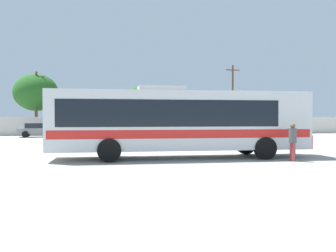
{
  "coord_description": "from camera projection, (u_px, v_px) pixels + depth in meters",
  "views": [
    {
      "loc": [
        -4.25,
        -17.42,
        1.93
      ],
      "look_at": [
        -0.76,
        1.99,
        1.49
      ],
      "focal_mm": 38.35,
      "sensor_mm": 36.0,
      "label": 1
    }
  ],
  "objects": [
    {
      "name": "parked_car_third_grey",
      "position": [
        161.0,
        129.0,
        38.0
      ],
      "size": [
        4.19,
        2.24,
        1.43
      ],
      "color": "slate",
      "rests_on": "ground_plane"
    },
    {
      "name": "parked_car_second_grey",
      "position": [
        93.0,
        129.0,
        37.12
      ],
      "size": [
        4.64,
        2.09,
        1.51
      ],
      "color": "slate",
      "rests_on": "ground_plane"
    },
    {
      "name": "roadside_tree_midleft",
      "position": [
        143.0,
        101.0,
        46.0
      ],
      "size": [
        4.79,
        4.79,
        6.09
      ],
      "color": "brown",
      "rests_on": "ground_plane"
    },
    {
      "name": "utility_pole_near",
      "position": [
        37.0,
        102.0,
        40.76
      ],
      "size": [
        1.8,
        0.38,
        7.2
      ],
      "color": "#4C3823",
      "rests_on": "ground_plane"
    },
    {
      "name": "parked_car_leftmost_grey",
      "position": [
        39.0,
        130.0,
        36.16
      ],
      "size": [
        4.26,
        2.28,
        1.4
      ],
      "color": "slate",
      "rests_on": "ground_plane"
    },
    {
      "name": "utility_pole_far",
      "position": [
        233.0,
        98.0,
        45.87
      ],
      "size": [
        1.8,
        0.24,
        8.66
      ],
      "color": "#4C3823",
      "rests_on": "ground_plane"
    },
    {
      "name": "attendant_by_bus_door",
      "position": [
        293.0,
        140.0,
        15.95
      ],
      "size": [
        0.39,
        0.39,
        1.7
      ],
      "color": "#99383D",
      "rests_on": "ground_plane"
    },
    {
      "name": "roadside_tree_left",
      "position": [
        36.0,
        93.0,
        41.95
      ],
      "size": [
        5.11,
        5.11,
        7.09
      ],
      "color": "brown",
      "rests_on": "ground_plane"
    },
    {
      "name": "coach_bus_silver_red",
      "position": [
        177.0,
        120.0,
        17.23
      ],
      "size": [
        12.35,
        2.95,
        3.42
      ],
      "color": "silver",
      "rests_on": "ground_plane"
    },
    {
      "name": "perimeter_wall",
      "position": [
        141.0,
        126.0,
        41.17
      ],
      "size": [
        80.0,
        0.3,
        2.05
      ],
      "primitive_type": "cube",
      "color": "beige",
      "rests_on": "ground_plane"
    },
    {
      "name": "ground_plane",
      "position": [
        159.0,
        143.0,
        27.78
      ],
      "size": [
        300.0,
        300.0,
        0.0
      ],
      "primitive_type": "plane",
      "color": "#A3A099"
    },
    {
      "name": "parked_car_rightmost_maroon",
      "position": [
        210.0,
        128.0,
        39.26
      ],
      "size": [
        4.37,
        2.11,
        1.45
      ],
      "color": "maroon",
      "rests_on": "ground_plane"
    }
  ]
}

